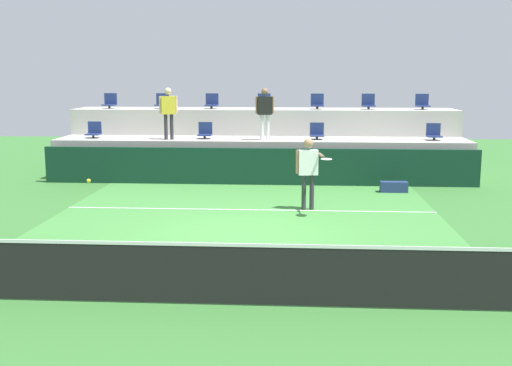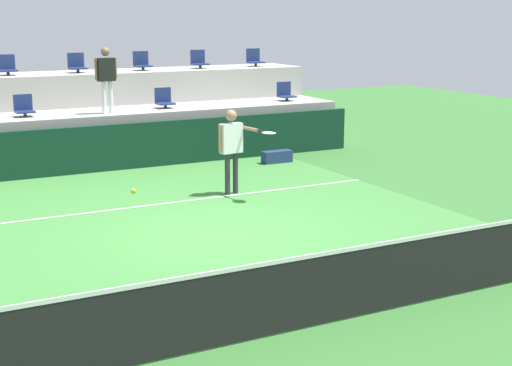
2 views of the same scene
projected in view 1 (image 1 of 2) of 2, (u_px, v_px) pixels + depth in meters
ground_plane at (241, 235)px, 12.95m from camera, size 40.00×40.00×0.00m
court_inner_paint at (245, 223)px, 13.93m from camera, size 9.00×10.00×0.01m
court_service_line at (249, 210)px, 15.31m from camera, size 9.00×0.06×0.00m
tennis_net at (215, 271)px, 8.93m from camera, size 10.48×0.08×1.07m
sponsor_backboard at (258, 166)px, 18.75m from camera, size 13.00×0.16×1.10m
seating_tier_lower at (261, 158)px, 20.02m from camera, size 13.00×1.80×1.25m
seating_tier_upper at (264, 139)px, 21.71m from camera, size 13.00×1.80×2.10m
stadium_chair_lower_far_left at (94, 131)px, 20.15m from camera, size 0.44×0.40×0.52m
stadium_chair_lower_left at (205, 132)px, 19.92m from camera, size 0.44×0.40×0.52m
stadium_chair_lower_right at (317, 132)px, 19.70m from camera, size 0.44×0.40×0.52m
stadium_chair_lower_far_right at (434, 133)px, 19.46m from camera, size 0.44×0.40×0.52m
stadium_chair_upper_far_left at (110, 102)px, 21.78m from camera, size 0.44×0.40×0.52m
stadium_chair_upper_left at (162, 102)px, 21.66m from camera, size 0.44×0.40×0.52m
stadium_chair_upper_mid_left at (212, 102)px, 21.55m from camera, size 0.44×0.40×0.52m
stadium_chair_upper_center at (264, 103)px, 21.43m from camera, size 0.44×0.40×0.52m
stadium_chair_upper_mid_right at (317, 103)px, 21.32m from camera, size 0.44×0.40×0.52m
stadium_chair_upper_right at (368, 103)px, 21.21m from camera, size 0.44×0.40×0.52m
stadium_chair_upper_far_right at (422, 103)px, 21.09m from camera, size 0.44×0.40×0.52m
tennis_player at (309, 166)px, 15.14m from camera, size 0.85×1.19×1.75m
spectator_leaning_on_rail at (168, 109)px, 19.49m from camera, size 0.57×0.28×1.61m
spectator_in_grey at (265, 109)px, 19.30m from camera, size 0.57×0.23×1.60m
tennis_ball at (89, 181)px, 10.45m from camera, size 0.07×0.07×0.07m
equipment_bag at (394, 187)px, 17.60m from camera, size 0.76×0.28×0.30m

